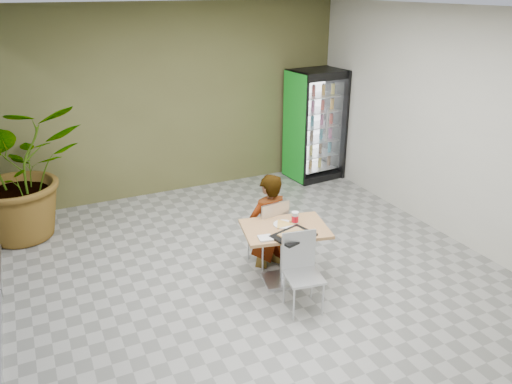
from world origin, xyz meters
The scene contains 12 objects.
ground centered at (0.00, 0.00, 0.00)m, with size 7.00×7.00×0.00m, color gray.
room_envelope centered at (0.00, 0.00, 1.60)m, with size 6.00×7.00×3.20m, color beige, non-canonical shape.
dining_table centered at (0.23, 0.01, 0.54)m, with size 1.13×0.90×0.75m.
chair_far centered at (0.26, 0.45, 0.54)m, with size 0.46×0.46×0.92m.
chair_near centered at (0.16, -0.50, 0.53)m, with size 0.46×0.46×0.90m.
seated_woman centered at (0.25, 0.49, 0.48)m, with size 0.57×0.37×1.56m, color black.
pizza_plate centered at (0.25, 0.08, 0.77)m, with size 0.30×0.25×0.03m.
soda_cup centered at (0.38, 0.04, 0.83)m, with size 0.09×0.09×0.16m.
napkin_stack centered at (-0.11, -0.15, 0.76)m, with size 0.16×0.16×0.02m, color silver.
cafeteria_tray centered at (0.20, -0.24, 0.76)m, with size 0.46×0.34×0.03m, color black.
beverage_fridge centered at (2.49, 3.02, 1.01)m, with size 0.98×0.79×2.03m.
potted_plant centered at (-2.58, 2.74, 0.99)m, with size 1.78×1.54×1.98m, color #2A6A2E.
Camera 1 is at (-2.37, -4.66, 3.44)m, focal length 35.00 mm.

